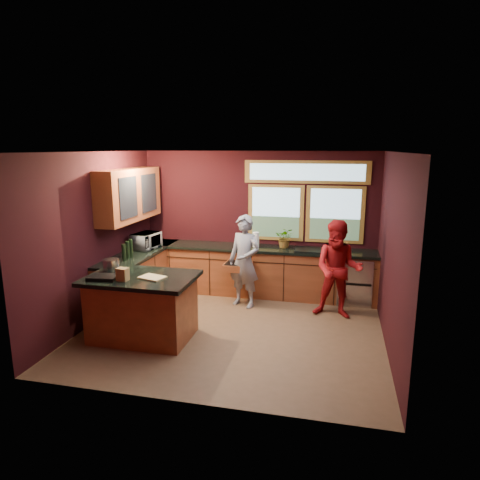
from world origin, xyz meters
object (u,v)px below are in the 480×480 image
(person_grey, at_px, (244,261))
(stock_pot, at_px, (111,265))
(cutting_board, at_px, (152,277))
(person_red, at_px, (338,269))
(island, at_px, (142,307))

(person_grey, distance_m, stock_pot, 2.27)
(person_grey, bearing_deg, cutting_board, -100.86)
(person_grey, relative_size, stock_pot, 6.79)
(person_grey, xyz_separation_m, cutting_board, (-0.97, -1.66, 0.14))
(person_grey, height_order, person_red, person_grey)
(person_grey, xyz_separation_m, person_red, (1.60, -0.15, -0.00))
(person_red, distance_m, stock_pot, 3.58)
(stock_pot, bearing_deg, cutting_board, -14.93)
(cutting_board, bearing_deg, island, 165.96)
(stock_pot, bearing_deg, island, -15.26)
(person_grey, relative_size, cutting_board, 4.66)
(island, bearing_deg, stock_pot, 164.74)
(person_grey, bearing_deg, person_red, 14.04)
(island, bearing_deg, person_grey, 53.91)
(island, relative_size, person_grey, 0.95)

